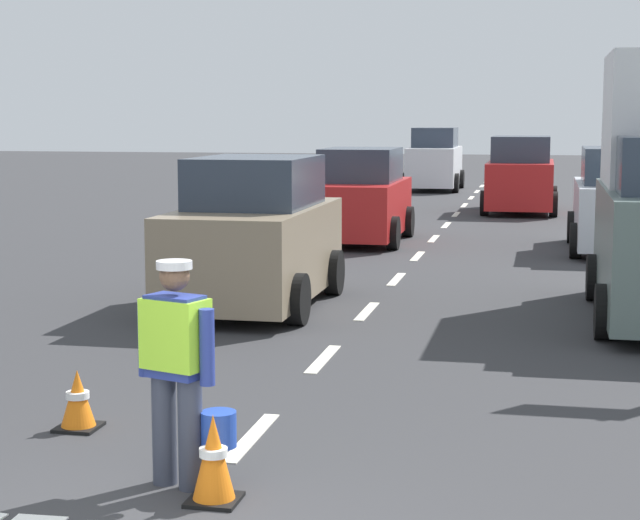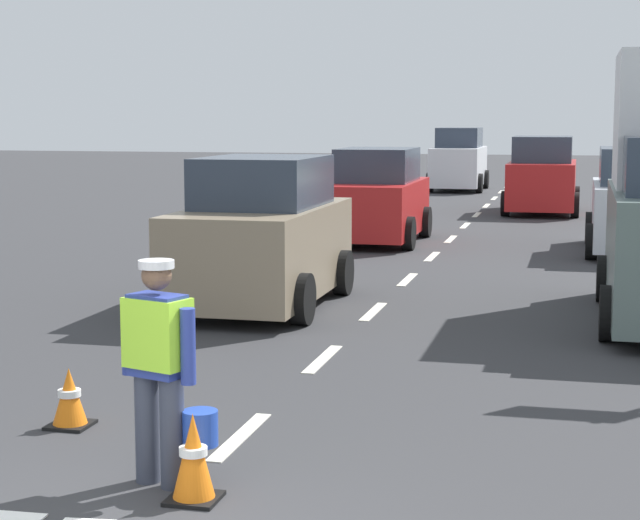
{
  "view_description": "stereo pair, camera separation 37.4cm",
  "coord_description": "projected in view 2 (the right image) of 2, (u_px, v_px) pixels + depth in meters",
  "views": [
    {
      "loc": [
        2.37,
        -5.82,
        2.7
      ],
      "look_at": [
        -0.06,
        5.83,
        1.1
      ],
      "focal_mm": 60.64,
      "sensor_mm": 36.0,
      "label": 1
    },
    {
      "loc": [
        2.74,
        -5.74,
        2.7
      ],
      "look_at": [
        -0.06,
        5.83,
        1.1
      ],
      "focal_mm": 60.64,
      "sensor_mm": 36.0,
      "label": 2
    }
  ],
  "objects": [
    {
      "name": "lane_center_line",
      "position": [
        482.0,
        210.0,
        30.8
      ],
      "size": [
        0.14,
        46.4,
        0.01
      ],
      "color": "silver",
      "rests_on": "ground"
    },
    {
      "name": "road_worker",
      "position": [
        161.0,
        361.0,
        7.83
      ],
      "size": [
        0.77,
        0.41,
        1.67
      ],
      "color": "#383D4C",
      "rests_on": "ground"
    },
    {
      "name": "car_outgoing_far",
      "position": [
        542.0,
        178.0,
        29.78
      ],
      "size": [
        2.04,
        3.91,
        2.12
      ],
      "color": "red",
      "rests_on": "ground"
    },
    {
      "name": "car_oncoming_third",
      "position": [
        459.0,
        161.0,
        38.81
      ],
      "size": [
        1.95,
        3.96,
        2.24
      ],
      "color": "silver",
      "rests_on": "ground"
    },
    {
      "name": "car_parked_far",
      "position": [
        640.0,
        204.0,
        21.17
      ],
      "size": [
        2.06,
        4.03,
        2.07
      ],
      "color": "silver",
      "rests_on": "ground"
    },
    {
      "name": "car_oncoming_lead",
      "position": [
        262.0,
        237.0,
        15.27
      ],
      "size": [
        2.02,
        3.94,
        2.12
      ],
      "color": "gray",
      "rests_on": "ground"
    },
    {
      "name": "traffic_cone_far",
      "position": [
        70.0,
        398.0,
        9.4
      ],
      "size": [
        0.36,
        0.36,
        0.52
      ],
      "color": "black",
      "rests_on": "ground"
    },
    {
      "name": "ground_plane",
      "position": [
        466.0,
        225.0,
        26.75
      ],
      "size": [
        96.0,
        96.0,
        0.0
      ],
      "primitive_type": "plane",
      "color": "#333335"
    },
    {
      "name": "traffic_cone_near",
      "position": [
        193.0,
        458.0,
        7.58
      ],
      "size": [
        0.36,
        0.36,
        0.63
      ],
      "color": "black",
      "rests_on": "ground"
    },
    {
      "name": "car_oncoming_second",
      "position": [
        377.0,
        199.0,
        22.98
      ],
      "size": [
        1.98,
        3.85,
        2.0
      ],
      "color": "red",
      "rests_on": "ground"
    }
  ]
}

